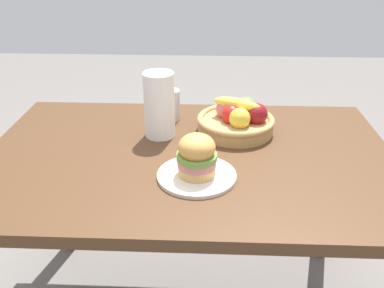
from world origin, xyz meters
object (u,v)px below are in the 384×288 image
at_px(plate, 197,176).
at_px(soda_can, 172,105).
at_px(paper_towel_roll, 159,105).
at_px(sandwich, 197,155).
at_px(fruit_basket, 237,120).

relative_size(plate, soda_can, 1.94).
relative_size(soda_can, paper_towel_roll, 0.53).
bearing_deg(plate, soda_can, 104.67).
bearing_deg(soda_can, plate, -75.33).
distance_m(sandwich, paper_towel_roll, 0.33).
bearing_deg(paper_towel_roll, soda_can, 78.48).
height_order(soda_can, fruit_basket, fruit_basket).
distance_m(soda_can, paper_towel_roll, 0.16).
relative_size(sandwich, paper_towel_roll, 0.56).
bearing_deg(paper_towel_roll, fruit_basket, 8.49).
relative_size(sandwich, soda_can, 1.06).
bearing_deg(paper_towel_roll, plate, -63.59).
xyz_separation_m(plate, soda_can, (-0.11, 0.44, 0.06)).
xyz_separation_m(plate, paper_towel_roll, (-0.14, 0.29, 0.11)).
relative_size(sandwich, fruit_basket, 0.46).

